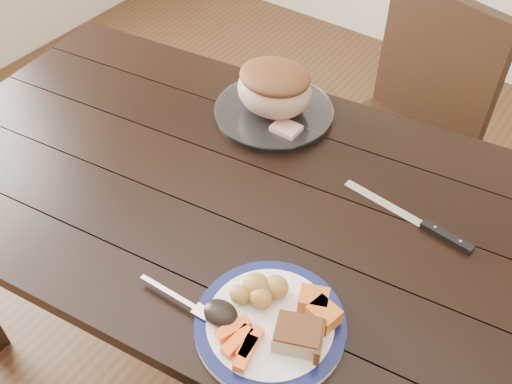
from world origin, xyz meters
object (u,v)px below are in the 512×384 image
Objects in this scene: chair_far at (405,124)px; fork at (182,301)px; dining_table at (234,214)px; serving_platter at (274,113)px; roast_joint at (274,90)px; pork_slice at (298,336)px; dinner_plate at (270,325)px; carving_knife at (430,228)px.

chair_far is 1.08m from fork.
dining_table is 0.76m from chair_far.
serving_platter is 0.07m from roast_joint.
pork_slice is at bearing 115.95° from chair_far.
serving_platter is at bearing 123.48° from dinner_plate.
serving_platter is at bearing 170.74° from carving_knife.
fork is at bearing -159.71° from dinner_plate.
pork_slice is (0.34, -0.26, 0.13)m from dining_table.
chair_far is 0.55m from serving_platter.
chair_far is 10.91× the size of pork_slice.
fork is at bearing -72.19° from serving_platter.
pork_slice reaches higher than serving_platter.
chair_far reaches higher than dinner_plate.
fork is 0.56× the size of carving_knife.
dinner_plate reaches higher than carving_knife.
roast_joint is (-0.42, 0.54, 0.04)m from pork_slice.
chair_far is at bearing 97.97° from dinner_plate.
chair_far reaches higher than serving_platter.
roast_joint is (-0.36, 0.54, 0.07)m from dinner_plate.
dinner_plate is 0.43m from carving_knife.
roast_joint is at bearing 170.74° from carving_knife.
carving_knife is at bearing 18.86° from dining_table.
carving_knife is (0.51, -0.14, -0.08)m from roast_joint.
carving_knife is at bearing 130.52° from chair_far.
dinner_plate is at bearing -42.45° from dining_table.
serving_platter is at bearing 105.09° from dining_table.
dining_table is 5.49× the size of serving_platter.
dining_table is at bearing 137.55° from dinner_plate.
fork is 0.88× the size of roast_joint.
pork_slice is at bearing 11.43° from fork.
dining_table is at bearing 93.59° from chair_far.
serving_platter reaches higher than dining_table.
carving_knife is (0.51, -0.14, -0.00)m from serving_platter.
chair_far is 0.59m from roast_joint.
chair_far is at bearing 101.49° from pork_slice.
dining_table is 5.31× the size of carving_knife.
carving_knife is at bearing -15.05° from serving_platter.
fork reaches higher than dining_table.
carving_knife reaches higher than dining_table.
chair_far reaches higher than roast_joint.
dinner_plate is 0.93× the size of serving_platter.
pork_slice is 0.42m from carving_knife.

